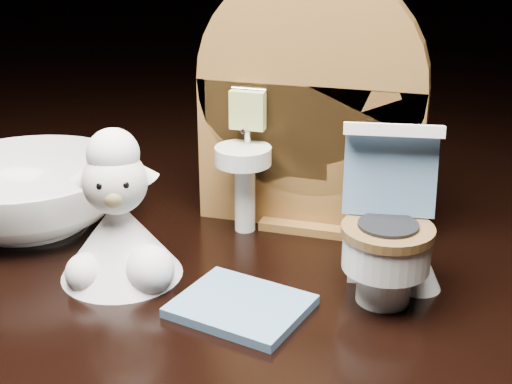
% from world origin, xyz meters
% --- Properties ---
extents(backdrop_panel, '(0.13, 0.05, 0.15)m').
position_xyz_m(backdrop_panel, '(-0.00, 0.06, 0.07)').
color(backdrop_panel, brown).
rests_on(backdrop_panel, ground).
extents(toy_toilet, '(0.05, 0.06, 0.09)m').
position_xyz_m(toy_toilet, '(0.05, -0.00, 0.03)').
color(toy_toilet, white).
rests_on(toy_toilet, ground).
extents(bath_mat, '(0.07, 0.06, 0.00)m').
position_xyz_m(bath_mat, '(-0.01, -0.04, 0.00)').
color(bath_mat, '#5A81A6').
rests_on(bath_mat, ground).
extents(toilet_brush, '(0.02, 0.02, 0.05)m').
position_xyz_m(toilet_brush, '(0.07, 0.01, 0.01)').
color(toilet_brush, white).
rests_on(toilet_brush, ground).
extents(plush_lamb, '(0.06, 0.06, 0.08)m').
position_xyz_m(plush_lamb, '(-0.08, -0.03, 0.03)').
color(plush_lamb, white).
rests_on(plush_lamb, ground).
extents(ceramic_bowl, '(0.13, 0.13, 0.04)m').
position_xyz_m(ceramic_bowl, '(-0.16, 0.02, 0.02)').
color(ceramic_bowl, white).
rests_on(ceramic_bowl, ground).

